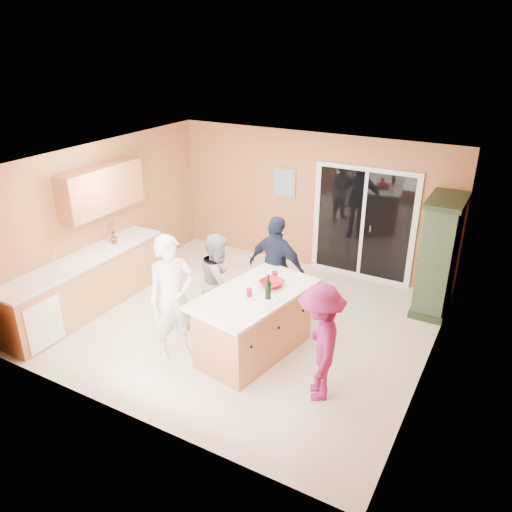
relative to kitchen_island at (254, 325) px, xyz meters
The scene contains 22 objects.
floor 0.94m from the kitchen_island, 129.87° to the left, with size 5.50×5.50×0.00m, color silver.
ceiling 2.30m from the kitchen_island, 129.87° to the left, with size 5.50×5.00×0.10m, color silver.
wall_back 3.28m from the kitchen_island, 99.52° to the left, with size 5.50×0.10×2.60m, color tan.
wall_front 2.12m from the kitchen_island, 105.67° to the right, with size 5.50×0.10×2.60m, color tan.
wall_left 3.44m from the kitchen_island, 169.14° to the left, with size 0.10×5.00×2.60m, color tan.
wall_right 2.46m from the kitchen_island, 15.77° to the left, with size 0.10×5.00×2.60m, color tan.
left_cabinet_run 3.00m from the kitchen_island, behind, with size 0.65×3.05×1.24m.
upper_cabinets 3.44m from the kitchen_island, behind, with size 0.35×1.60×0.75m, color #C0844B.
sliding_door 3.19m from the kitchen_island, 80.36° to the left, with size 1.90×0.07×2.10m.
framed_picture 3.48m from the kitchen_island, 109.09° to the left, with size 0.46×0.04×0.56m.
kitchen_island is the anchor object (origin of this frame).
green_hutch 3.24m from the kitchen_island, 52.15° to the left, with size 0.55×1.05×1.92m.
woman_white 1.21m from the kitchen_island, 149.15° to the right, with size 0.66×0.43×1.81m, color silver.
woman_grey 0.96m from the kitchen_island, 155.11° to the left, with size 0.74×0.58×1.53m, color #A2A2A5.
woman_navy 1.14m from the kitchen_island, 99.99° to the left, with size 1.00×0.42×1.70m, color #1C203E.
woman_magenta 1.26m from the kitchen_island, 19.97° to the right, with size 1.00×0.57×1.55m, color #8B1E53.
serving_bowl 0.64m from the kitchen_island, 68.67° to the left, with size 0.32×0.32×0.08m, color #A51218.
tulip_vase 3.08m from the kitchen_island, behind, with size 0.21×0.14×0.40m, color red.
tumbler_near 0.58m from the kitchen_island, 96.70° to the right, with size 0.08×0.08×0.11m, color #A51218.
tumbler_far 0.77m from the kitchen_island, 83.68° to the left, with size 0.08×0.08×0.12m, color #A51218.
wine_bottle 0.70m from the kitchen_island, 15.72° to the right, with size 0.08×0.08×0.36m.
white_plate 0.61m from the kitchen_island, 21.90° to the right, with size 0.23×0.23×0.02m, color white.
Camera 1 is at (3.46, -5.86, 4.21)m, focal length 35.00 mm.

